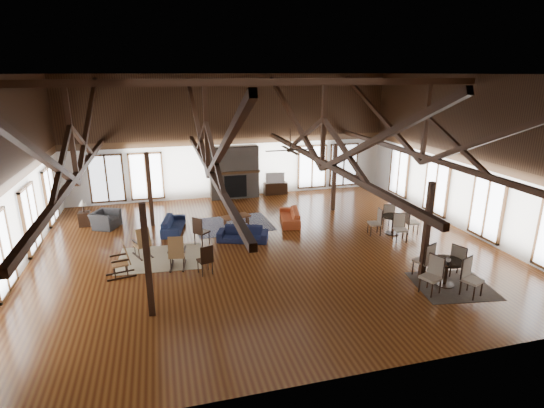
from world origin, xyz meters
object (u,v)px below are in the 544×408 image
object	(u,v)px
sofa_navy_left	(173,224)
tv_console	(276,188)
sofa_orange	(290,216)
sofa_navy_front	(243,234)
cafe_table_near	(447,268)
cafe_table_far	(393,221)
coffee_table	(236,217)
armchair	(106,219)

from	to	relation	value
sofa_navy_left	tv_console	xyz separation A→B (m)	(5.35, 4.14, 0.03)
sofa_navy_left	sofa_orange	world-z (taller)	sofa_orange
sofa_navy_front	tv_console	world-z (taller)	tv_console
cafe_table_near	cafe_table_far	xyz separation A→B (m)	(0.66, 4.14, -0.03)
sofa_orange	sofa_navy_front	bearing A→B (deg)	-44.92
sofa_navy_left	sofa_navy_front	bearing A→B (deg)	-114.11
cafe_table_near	tv_console	world-z (taller)	cafe_table_near
sofa_orange	cafe_table_far	bearing A→B (deg)	69.06
coffee_table	armchair	xyz separation A→B (m)	(-5.17, 1.15, -0.03)
tv_console	coffee_table	bearing A→B (deg)	-124.16
coffee_table	armchair	distance (m)	5.30
sofa_navy_left	coffee_table	bearing A→B (deg)	-79.61
armchair	cafe_table_near	xyz separation A→B (m)	(10.25, -7.81, 0.21)
sofa_navy_front	cafe_table_far	world-z (taller)	cafe_table_far
sofa_orange	coffee_table	size ratio (longest dim) A/B	1.55
sofa_navy_front	armchair	distance (m)	5.85
sofa_navy_front	coffee_table	distance (m)	1.71
sofa_navy_left	coffee_table	size ratio (longest dim) A/B	1.51
coffee_table	sofa_orange	bearing A→B (deg)	-22.33
coffee_table	tv_console	xyz separation A→B (m)	(2.83, 4.17, -0.07)
sofa_navy_left	tv_console	world-z (taller)	tv_console
tv_console	sofa_navy_left	bearing A→B (deg)	-142.32
cafe_table_near	cafe_table_far	size ratio (longest dim) A/B	1.05
sofa_orange	armchair	xyz separation A→B (m)	(-7.41, 1.38, 0.06)
sofa_orange	cafe_table_near	world-z (taller)	cafe_table_near
sofa_orange	cafe_table_far	world-z (taller)	cafe_table_far
armchair	cafe_table_far	distance (m)	11.51
sofa_navy_front	cafe_table_far	size ratio (longest dim) A/B	0.93
sofa_orange	cafe_table_far	size ratio (longest dim) A/B	0.94
coffee_table	tv_console	world-z (taller)	tv_console
sofa_navy_left	tv_console	bearing A→B (deg)	-41.18
sofa_navy_front	cafe_table_far	distance (m)	5.86
sofa_navy_front	cafe_table_near	xyz separation A→B (m)	(5.14, -4.95, 0.28)
tv_console	armchair	bearing A→B (deg)	-159.35
cafe_table_far	cafe_table_near	bearing A→B (deg)	-99.07
sofa_navy_front	sofa_orange	size ratio (longest dim) A/B	0.98
sofa_orange	tv_console	xyz separation A→B (m)	(0.59, 4.39, 0.02)
armchair	cafe_table_far	world-z (taller)	cafe_table_far
cafe_table_near	cafe_table_far	distance (m)	4.20
cafe_table_near	tv_console	bearing A→B (deg)	101.74
sofa_orange	cafe_table_near	bearing A→B (deg)	36.05
sofa_navy_left	sofa_orange	size ratio (longest dim) A/B	0.97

